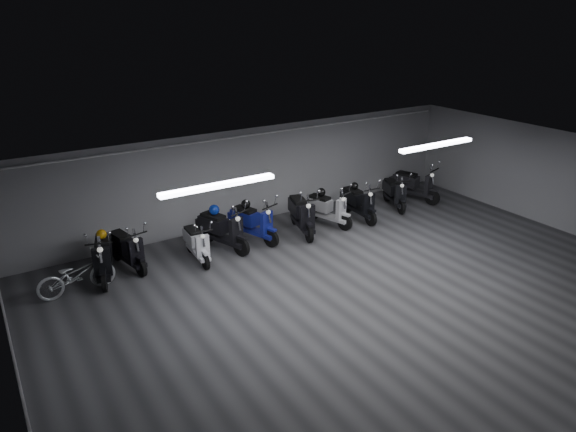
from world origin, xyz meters
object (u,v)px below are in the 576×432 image
scooter_4 (253,217)px  bicycle (76,271)px  helmet_2 (355,186)px  scooter_7 (359,197)px  scooter_3 (222,223)px  scooter_8 (395,188)px  scooter_6 (328,203)px  helmet_3 (101,234)px  scooter_5 (302,208)px  helmet_1 (321,192)px  scooter_0 (103,250)px  scooter_1 (126,243)px  scooter_9 (415,180)px  helmet_4 (246,204)px  helmet_0 (214,210)px  scooter_2 (196,238)px

scooter_4 → bicycle: (-4.67, -0.38, -0.16)m
helmet_2 → scooter_7: bearing=-93.6°
scooter_3 → scooter_8: scooter_3 is taller
scooter_6 → helmet_2: scooter_6 is taller
helmet_3 → scooter_5: bearing=-5.4°
scooter_8 → helmet_1: size_ratio=6.87×
scooter_5 → helmet_2: size_ratio=8.84×
scooter_7 → helmet_3: bearing=179.5°
scooter_0 → scooter_1: 0.64m
scooter_4 → scooter_9: 6.02m
bicycle → helmet_4: (4.59, 0.64, 0.46)m
scooter_1 → helmet_4: (3.28, 0.04, 0.34)m
helmet_4 → scooter_9: bearing=-2.5°
scooter_5 → scooter_7: (2.04, -0.02, -0.06)m
scooter_0 → scooter_7: 7.42m
scooter_8 → scooter_3: bearing=-160.4°
scooter_3 → helmet_4: (0.86, 0.30, 0.27)m
scooter_0 → scooter_1: bearing=35.6°
scooter_1 → helmet_0: bearing=-11.8°
scooter_6 → scooter_0: bearing=159.9°
scooter_3 → scooter_2: bearing=177.2°
helmet_2 → scooter_1: bearing=178.1°
helmet_2 → helmet_0: bearing=177.1°
scooter_6 → scooter_7: (1.08, -0.09, 0.01)m
scooter_5 → helmet_0: scooter_5 is taller
scooter_2 → helmet_4: (1.69, 0.55, 0.39)m
scooter_6 → helmet_4: bearing=151.3°
scooter_2 → helmet_2: scooter_2 is taller
scooter_0 → helmet_2: scooter_0 is taller
scooter_0 → scooter_5: (5.38, -0.25, 0.02)m
scooter_2 → scooter_6: (4.14, 0.12, 0.06)m
scooter_4 → helmet_3: size_ratio=8.09×
scooter_4 → helmet_1: 2.30m
scooter_3 → scooter_5: (2.35, -0.21, 0.01)m
scooter_6 → scooter_8: 2.66m
scooter_5 → helmet_0: 2.50m
scooter_4 → scooter_9: bearing=-18.5°
helmet_0 → scooter_7: bearing=-6.2°
scooter_1 → scooter_8: size_ratio=1.03×
helmet_1 → scooter_9: bearing=-1.0°
scooter_8 → scooter_9: (0.99, 0.12, 0.07)m
scooter_5 → helmet_4: bearing=177.3°
scooter_0 → helmet_1: scooter_0 is taller
scooter_9 → scooter_6: bearing=164.6°
scooter_7 → helmet_1: (-1.16, 0.33, 0.27)m
scooter_6 → scooter_7: size_ratio=0.98×
scooter_0 → bicycle: 0.81m
helmet_1 → scooter_1: bearing=178.4°
scooter_0 → scooter_2: size_ratio=1.17×
scooter_4 → helmet_0: scooter_4 is taller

